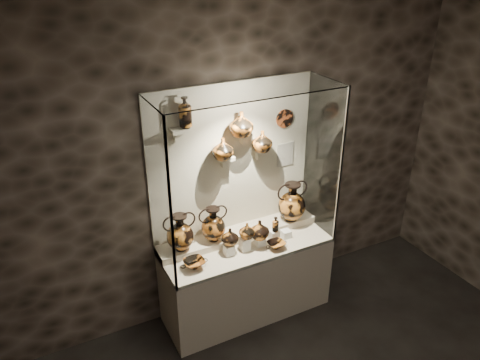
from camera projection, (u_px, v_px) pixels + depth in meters
name	position (u px, v px, depth m)	size (l,w,h in m)	color
wall_back	(232.00, 163.00, 4.53)	(5.00, 0.02, 3.20)	black
plinth	(246.00, 280.00, 4.81)	(1.70, 0.60, 0.80)	beige
front_tier	(247.00, 247.00, 4.63)	(1.68, 0.58, 0.03)	beige
rear_tier	(239.00, 235.00, 4.75)	(1.70, 0.25, 0.10)	beige
back_panel	(232.00, 163.00, 4.53)	(1.70, 0.03, 1.60)	beige
glass_front	(263.00, 189.00, 4.04)	(1.70, 0.01, 1.60)	white
glass_left	(158.00, 195.00, 3.93)	(0.01, 0.60, 1.60)	white
glass_right	(323.00, 158.00, 4.62)	(0.01, 0.60, 1.60)	white
glass_top	(248.00, 90.00, 3.92)	(1.70, 0.60, 0.01)	white
frame_post_left	(171.00, 211.00, 3.70)	(0.02, 0.02, 1.60)	gray
frame_post_right	(341.00, 170.00, 4.39)	(0.02, 0.02, 1.60)	gray
pedestal_a	(229.00, 250.00, 4.47)	(0.09, 0.09, 0.10)	silver
pedestal_b	(245.00, 244.00, 4.53)	(0.09, 0.09, 0.13)	silver
pedestal_c	(260.00, 241.00, 4.61)	(0.09, 0.09, 0.09)	silver
pedestal_d	(274.00, 236.00, 4.67)	(0.09, 0.09, 0.12)	silver
pedestal_e	(286.00, 234.00, 4.73)	(0.09, 0.09, 0.08)	silver
bracket_ul	(178.00, 131.00, 4.04)	(0.14, 0.12, 0.04)	beige
bracket_ca	(226.00, 158.00, 4.38)	(0.14, 0.12, 0.04)	beige
bracket_cb	(245.00, 134.00, 4.37)	(0.10, 0.12, 0.04)	beige
bracket_cc	(261.00, 151.00, 4.54)	(0.14, 0.12, 0.04)	beige
amphora_left	(180.00, 232.00, 4.36)	(0.30, 0.30, 0.37)	#BF7024
amphora_mid	(213.00, 224.00, 4.51)	(0.28, 0.28, 0.36)	#B4611F
amphora_right	(292.00, 202.00, 4.83)	(0.34, 0.34, 0.43)	#BF7024
jug_a	(230.00, 236.00, 4.43)	(0.16, 0.16, 0.17)	#BF7024
jug_b	(247.00, 231.00, 4.47)	(0.16, 0.16, 0.16)	#B4611F
jug_c	(259.00, 230.00, 4.53)	(0.19, 0.19, 0.20)	#BF7024
lekythos_small	(275.00, 223.00, 4.59)	(0.08, 0.08, 0.18)	#B4611F
kylix_left	(194.00, 263.00, 4.28)	(0.25, 0.21, 0.10)	#B4611F
kylix_right	(276.00, 244.00, 4.56)	(0.22, 0.18, 0.09)	#BF7024
lekythos_tall	(185.00, 111.00, 3.98)	(0.12, 0.12, 0.30)	#BF7024
ovoid_vase_a	(223.00, 149.00, 4.27)	(0.20, 0.20, 0.21)	#B4611F
ovoid_vase_b	(241.00, 124.00, 4.24)	(0.22, 0.22, 0.23)	#B4611F
ovoid_vase_c	(262.00, 141.00, 4.44)	(0.20, 0.20, 0.21)	#B4611F
wall_plate	(285.00, 119.00, 4.57)	(0.19, 0.19, 0.02)	#BC5225
info_placard	(285.00, 154.00, 4.76)	(0.19, 0.01, 0.25)	beige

